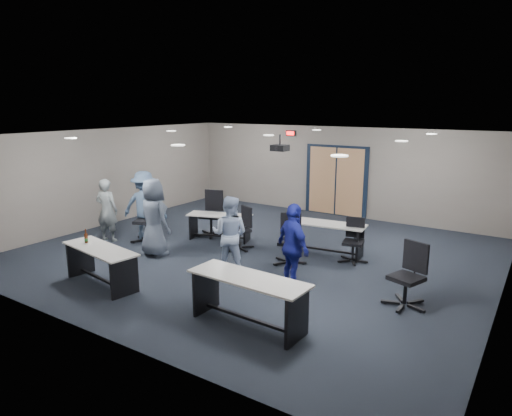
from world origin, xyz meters
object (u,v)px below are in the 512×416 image
Objects in this scene: chair_back_a at (211,214)px; chair_loose_right at (406,276)px; chair_back_b at (239,228)px; person_plaid at (154,218)px; table_front_right at (248,293)px; chair_back_c at (289,240)px; person_back at (145,205)px; chair_loose_left at (146,219)px; table_back_right at (325,233)px; chair_back_d at (353,241)px; person_gray at (107,210)px; person_navy at (293,247)px; table_back_left at (220,222)px; person_lightblue at (230,234)px; table_front_left at (100,259)px.

chair_loose_right is at bearing -33.45° from chair_back_a.
person_plaid reaches higher than chair_back_b.
table_front_right is 5.04m from chair_back_a.
chair_loose_right is at bearing -38.76° from chair_back_c.
chair_back_b is 2.58m from person_back.
chair_back_b is at bearing -4.99° from chair_loose_left.
chair_back_d reaches higher than table_back_right.
person_navy is (5.34, -0.15, 0.02)m from person_gray.
person_lightblue reaches higher than table_back_left.
person_gray is 1.79m from person_plaid.
person_plaid is at bearing -157.08° from chair_loose_right.
chair_back_d is 5.23m from person_back.
chair_loose_left is 0.73× the size of person_gray.
table_back_right is at bearing -50.60° from person_navy.
person_back is at bearing 155.57° from table_front_right.
chair_back_d is (0.27, 3.65, -0.06)m from table_front_right.
person_plaid is 3.55m from person_navy.
person_navy reaches higher than chair_back_d.
person_lightblue is (-1.90, -1.90, 0.31)m from chair_back_d.
person_navy is at bearing 96.62° from table_front_right.
person_plaid is (-3.67, 1.65, 0.34)m from table_front_right.
chair_back_b is at bearing 82.61° from table_front_left.
table_back_left is at bearing 135.38° from table_front_right.
chair_loose_left is 0.71× the size of person_navy.
person_lightblue is at bearing -146.81° from chair_back_d.
table_front_left is 3.57m from table_back_left.
table_back_right is at bearing -136.98° from person_plaid.
table_back_left is 1.45× the size of chair_back_a.
person_back is (-5.07, -1.21, 0.39)m from chair_back_d.
chair_back_c is 0.61× the size of person_plaid.
chair_back_b is 0.63× the size of person_navy.
person_lightblue is (-1.63, 1.74, 0.25)m from table_front_right.
person_plaid reaches higher than person_back.
person_gray is (-1.88, -1.76, 0.21)m from chair_back_a.
chair_loose_left is 0.66× the size of person_plaid.
table_front_left reaches higher than chair_back_d.
person_gray reaches higher than chair_back_b.
chair_loose_left is 0.39m from person_back.
chair_back_d is at bearing 37.91° from chair_back_b.
table_back_left is 1.58× the size of chair_back_c.
table_front_right is at bearing -49.71° from chair_loose_left.
chair_back_a is 0.67× the size of person_plaid.
table_back_left is at bearing 0.39° from person_navy.
chair_back_d is 0.61× the size of person_gray.
chair_loose_right is (2.67, -0.77, 0.02)m from chair_back_c.
chair_loose_right is at bearing -139.09° from person_navy.
person_gray reaches higher than chair_loose_right.
chair_back_b is 1.48m from person_lightblue.
table_front_left is at bearing -102.82° from chair_back_a.
chair_back_d is 0.55× the size of person_back.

